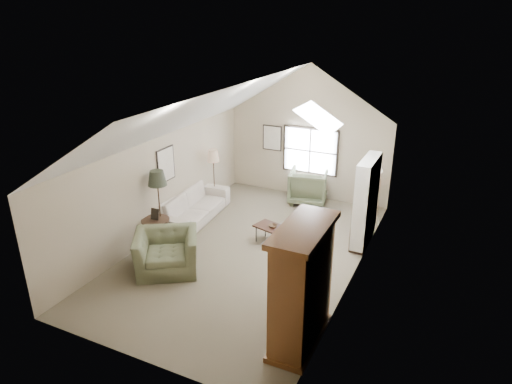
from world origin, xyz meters
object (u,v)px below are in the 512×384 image
at_px(armchair_near, 167,252).
at_px(sofa, 192,206).
at_px(armoire, 302,286).
at_px(coffee_table, 273,235).
at_px(side_chair, 365,194).
at_px(side_table, 156,232).
at_px(armchair_far, 308,186).

bearing_deg(armchair_near, sofa, 77.98).
distance_m(armoire, coffee_table, 3.64).
relative_size(armoire, side_chair, 2.06).
distance_m(armoire, side_table, 4.78).
bearing_deg(coffee_table, armoire, -58.77).
distance_m(armchair_far, coffee_table, 2.89).
relative_size(sofa, armchair_far, 2.46).
xyz_separation_m(armoire, side_chair, (-0.25, 5.90, -0.57)).
height_order(armchair_far, side_table, armchair_far).
xyz_separation_m(sofa, armchair_near, (0.92, -2.44, 0.04)).
bearing_deg(side_chair, armoire, -86.60).
xyz_separation_m(coffee_table, side_table, (-2.55, -1.25, 0.11)).
bearing_deg(armoire, side_chair, 92.41).
relative_size(armchair_far, side_table, 1.62).
distance_m(armchair_near, side_table, 1.25).
height_order(armoire, armchair_near, armoire).
bearing_deg(sofa, side_table, 175.32).
distance_m(side_table, side_chair, 5.85).
bearing_deg(coffee_table, sofa, 172.28).
xyz_separation_m(sofa, coffee_table, (2.55, -0.35, -0.17)).
distance_m(armoire, side_chair, 5.94).
height_order(armoire, side_chair, armoire).
bearing_deg(side_table, side_chair, 45.02).
distance_m(sofa, side_table, 1.60).
bearing_deg(coffee_table, armchair_far, 92.03).
distance_m(armchair_near, coffee_table, 2.66).
bearing_deg(armchair_far, armoire, 96.24).
bearing_deg(armchair_near, side_chair, 24.50).
bearing_deg(side_table, armchair_near, -42.46).
height_order(armchair_near, side_chair, side_chair).
height_order(sofa, side_chair, side_chair).
relative_size(armchair_far, side_chair, 1.04).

